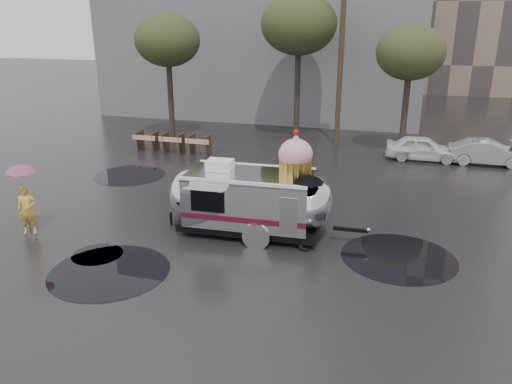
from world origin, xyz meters
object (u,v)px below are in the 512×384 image
(airstream_trailer, at_px, (253,197))
(person_right, at_px, (307,220))
(tripod, at_px, (294,207))
(person_left, at_px, (27,210))

(airstream_trailer, height_order, person_right, airstream_trailer)
(person_right, height_order, tripod, person_right)
(person_left, height_order, person_right, person_right)
(person_right, bearing_deg, airstream_trailer, 66.91)
(person_right, distance_m, tripod, 1.05)
(person_left, height_order, tripod, person_left)
(airstream_trailer, xyz_separation_m, person_left, (-7.07, -2.03, -0.45))
(airstream_trailer, relative_size, tripod, 4.38)
(airstream_trailer, height_order, person_left, airstream_trailer)
(tripod, bearing_deg, person_left, -174.07)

